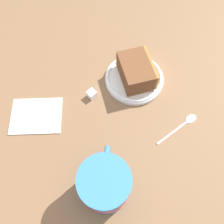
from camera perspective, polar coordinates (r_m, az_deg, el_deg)
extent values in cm
cube|color=brown|center=(59.74, 4.91, -0.28)|extent=(147.70, 147.70, 3.72)
cylinder|color=white|center=(61.88, 5.29, 7.79)|extent=(14.73, 14.73, 1.15)
torus|color=white|center=(61.12, 5.36, 8.27)|extent=(14.26, 14.26, 0.70)
cube|color=#9E662D|center=(61.16, 5.36, 8.25)|extent=(9.95, 6.94, 0.60)
cube|color=brown|center=(58.96, 5.58, 9.72)|extent=(9.95, 6.94, 4.79)
cube|color=#9E662D|center=(59.98, 9.00, 10.41)|extent=(9.87, 0.74, 4.79)
cylinder|color=#3372BF|center=(46.97, -1.71, -17.00)|extent=(9.60, 9.60, 10.79)
cylinder|color=red|center=(46.52, -1.73, -16.91)|extent=(9.79, 9.79, 2.18)
cylinder|color=brown|center=(43.27, -1.85, -16.22)|extent=(8.45, 8.45, 0.40)
torus|color=#3372BF|center=(47.95, -1.26, -11.34)|extent=(5.81, 2.96, 5.80)
ellipsoid|color=silver|center=(59.48, 18.35, -1.40)|extent=(2.91, 3.51, 0.80)
cylinder|color=silver|center=(56.91, 14.12, -4.78)|extent=(3.61, 8.74, 0.50)
cube|color=white|center=(59.66, -17.62, -0.80)|extent=(11.93, 13.84, 0.60)
cube|color=white|center=(59.03, -4.85, 4.28)|extent=(2.61, 2.61, 1.94)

